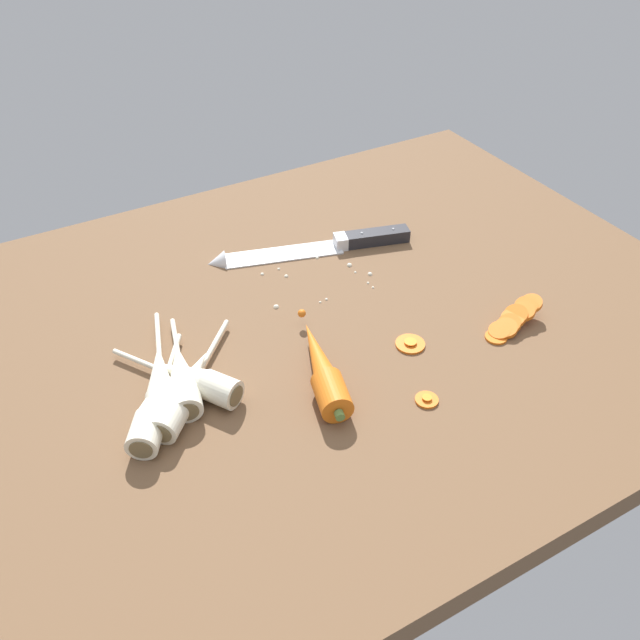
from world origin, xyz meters
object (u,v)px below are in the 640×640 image
(whole_carrot, at_px, (322,369))
(parsnip_front, at_px, (194,379))
(chefs_knife, at_px, (307,248))
(parsnip_mid_left, at_px, (182,377))
(carrot_slice_stray_near, at_px, (427,399))
(parsnip_back, at_px, (160,385))
(parsnip_mid_right, at_px, (155,406))
(parsnip_outer, at_px, (185,391))
(carrot_slice_stray_mid, at_px, (410,343))
(carrot_slice_stack, at_px, (514,319))

(whole_carrot, distance_m, parsnip_front, 0.17)
(chefs_knife, bearing_deg, whole_carrot, -115.03)
(parsnip_mid_left, height_order, carrot_slice_stray_near, parsnip_mid_left)
(chefs_knife, height_order, whole_carrot, whole_carrot)
(parsnip_front, bearing_deg, parsnip_mid_left, 139.57)
(parsnip_mid_left, xyz_separation_m, parsnip_back, (-0.03, 0.00, -0.00))
(chefs_knife, distance_m, parsnip_back, 0.39)
(parsnip_mid_right, height_order, parsnip_outer, same)
(parsnip_mid_left, relative_size, parsnip_mid_right, 1.00)
(parsnip_outer, bearing_deg, parsnip_back, 132.24)
(parsnip_mid_left, distance_m, parsnip_mid_right, 0.06)
(parsnip_mid_right, distance_m, carrot_slice_stray_mid, 0.36)
(chefs_knife, bearing_deg, parsnip_mid_right, -145.40)
(parsnip_mid_left, distance_m, parsnip_outer, 0.03)
(parsnip_mid_right, height_order, carrot_slice_stray_near, parsnip_mid_right)
(parsnip_mid_left, height_order, carrot_slice_stray_mid, parsnip_mid_left)
(parsnip_mid_right, bearing_deg, carrot_slice_stack, -9.15)
(whole_carrot, height_order, parsnip_back, whole_carrot)
(parsnip_outer, bearing_deg, parsnip_front, 38.88)
(carrot_slice_stray_near, bearing_deg, parsnip_mid_left, 146.40)
(parsnip_back, bearing_deg, parsnip_mid_left, -1.52)
(parsnip_mid_right, xyz_separation_m, parsnip_outer, (0.04, 0.01, -0.00))
(parsnip_mid_left, relative_size, parsnip_back, 0.84)
(parsnip_mid_right, height_order, parsnip_back, same)
(parsnip_front, height_order, carrot_slice_stray_near, parsnip_front)
(whole_carrot, bearing_deg, parsnip_outer, 163.39)
(carrot_slice_stack, relative_size, carrot_slice_stray_near, 3.59)
(parsnip_mid_right, height_order, carrot_slice_stray_mid, parsnip_mid_right)
(parsnip_outer, xyz_separation_m, carrot_slice_stray_mid, (0.32, -0.05, -0.02))
(parsnip_outer, height_order, carrot_slice_stray_mid, parsnip_outer)
(carrot_slice_stray_mid, bearing_deg, parsnip_mid_left, 166.32)
(parsnip_outer, bearing_deg, parsnip_mid_left, 77.64)
(carrot_slice_stack, bearing_deg, carrot_slice_stray_mid, 165.86)
(parsnip_back, xyz_separation_m, parsnip_outer, (0.02, -0.03, 0.00))
(parsnip_mid_left, bearing_deg, whole_carrot, -24.61)
(parsnip_mid_left, bearing_deg, parsnip_outer, -102.36)
(chefs_knife, height_order, parsnip_outer, parsnip_outer)
(chefs_knife, distance_m, parsnip_mid_left, 0.37)
(parsnip_outer, distance_m, carrot_slice_stray_near, 0.31)
(chefs_knife, xyz_separation_m, parsnip_mid_left, (-0.30, -0.21, 0.01))
(parsnip_front, xyz_separation_m, carrot_slice_stray_near, (0.25, -0.17, -0.02))
(parsnip_front, relative_size, carrot_slice_stack, 1.67)
(chefs_knife, height_order, parsnip_mid_left, parsnip_mid_left)
(carrot_slice_stray_near, relative_size, carrot_slice_stray_mid, 0.72)
(whole_carrot, height_order, carrot_slice_stray_near, whole_carrot)
(chefs_knife, relative_size, parsnip_front, 1.87)
(whole_carrot, bearing_deg, carrot_slice_stack, -7.29)
(chefs_knife, relative_size, carrot_slice_stack, 3.12)
(parsnip_mid_right, bearing_deg, carrot_slice_stray_near, -24.75)
(whole_carrot, height_order, parsnip_mid_left, whole_carrot)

